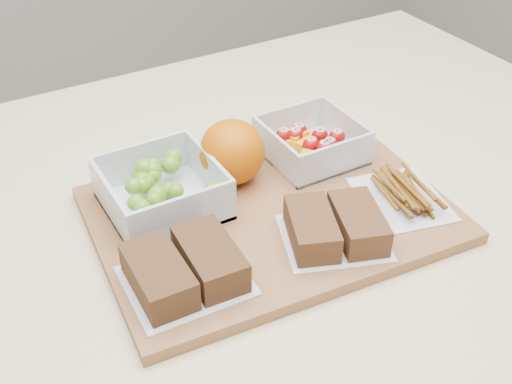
% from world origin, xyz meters
% --- Properties ---
extents(cutting_board, '(0.44, 0.33, 0.02)m').
position_xyz_m(cutting_board, '(-0.00, -0.02, 0.91)').
color(cutting_board, '#91613C').
rests_on(cutting_board, counter).
extents(grape_container, '(0.13, 0.13, 0.06)m').
position_xyz_m(grape_container, '(-0.11, 0.05, 0.94)').
color(grape_container, silver).
rests_on(grape_container, cutting_board).
extents(fruit_container, '(0.12, 0.12, 0.05)m').
position_xyz_m(fruit_container, '(0.10, 0.05, 0.94)').
color(fruit_container, silver).
rests_on(fruit_container, cutting_board).
extents(orange, '(0.08, 0.08, 0.08)m').
position_xyz_m(orange, '(-0.01, 0.06, 0.96)').
color(orange, '#C95B04').
rests_on(orange, cutting_board).
extents(sandwich_bag_left, '(0.13, 0.12, 0.04)m').
position_xyz_m(sandwich_bag_left, '(-0.15, -0.08, 0.93)').
color(sandwich_bag_left, silver).
rests_on(sandwich_bag_left, cutting_board).
extents(sandwich_bag_center, '(0.15, 0.14, 0.04)m').
position_xyz_m(sandwich_bag_center, '(0.03, -0.10, 0.93)').
color(sandwich_bag_center, silver).
rests_on(sandwich_bag_center, cutting_board).
extents(pretzel_bag, '(0.12, 0.14, 0.03)m').
position_xyz_m(pretzel_bag, '(0.15, -0.09, 0.93)').
color(pretzel_bag, silver).
rests_on(pretzel_bag, cutting_board).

